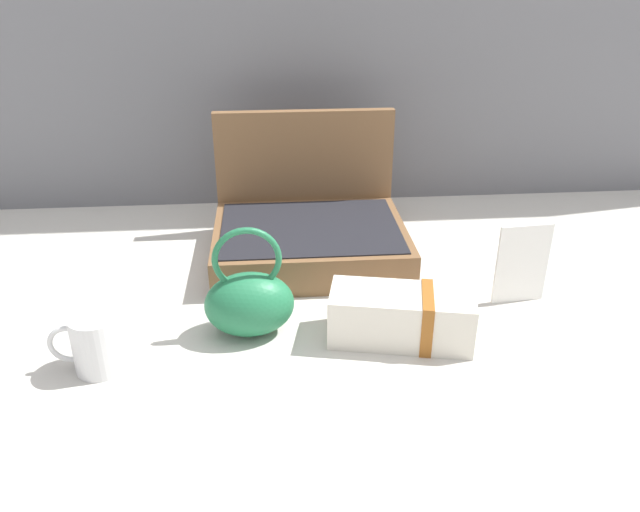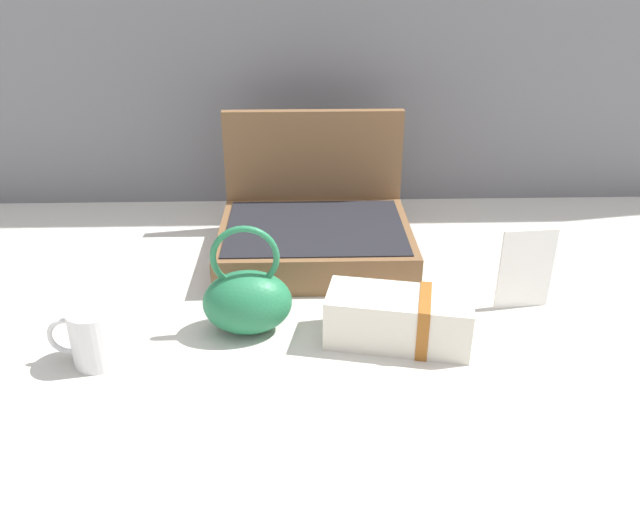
{
  "view_description": "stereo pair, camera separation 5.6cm",
  "coord_description": "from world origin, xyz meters",
  "px_view_note": "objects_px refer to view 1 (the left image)",
  "views": [
    {
      "loc": [
        -0.09,
        -1.06,
        0.63
      ],
      "look_at": [
        -0.0,
        -0.02,
        0.11
      ],
      "focal_mm": 35.36,
      "sensor_mm": 36.0,
      "label": 1
    },
    {
      "loc": [
        -0.03,
        -1.06,
        0.63
      ],
      "look_at": [
        -0.0,
        -0.02,
        0.11
      ],
      "focal_mm": 35.36,
      "sensor_mm": 36.0,
      "label": 2
    }
  ],
  "objects_px": {
    "cream_toiletry_bag": "(403,316)",
    "coffee_mug": "(96,343)",
    "open_suitcase": "(309,227)",
    "teal_pouch_handbag": "(249,301)",
    "info_card_left": "(522,264)"
  },
  "relations": [
    {
      "from": "teal_pouch_handbag",
      "to": "coffee_mug",
      "type": "distance_m",
      "value": 0.26
    },
    {
      "from": "cream_toiletry_bag",
      "to": "coffee_mug",
      "type": "height_order",
      "value": "coffee_mug"
    },
    {
      "from": "coffee_mug",
      "to": "open_suitcase",
      "type": "bearing_deg",
      "value": 47.21
    },
    {
      "from": "open_suitcase",
      "to": "teal_pouch_handbag",
      "type": "xyz_separation_m",
      "value": [
        -0.13,
        -0.32,
        0.0
      ]
    },
    {
      "from": "coffee_mug",
      "to": "info_card_left",
      "type": "relative_size",
      "value": 0.75
    },
    {
      "from": "teal_pouch_handbag",
      "to": "info_card_left",
      "type": "xyz_separation_m",
      "value": [
        0.52,
        0.07,
        0.02
      ]
    },
    {
      "from": "open_suitcase",
      "to": "info_card_left",
      "type": "bearing_deg",
      "value": -32.25
    },
    {
      "from": "coffee_mug",
      "to": "info_card_left",
      "type": "xyz_separation_m",
      "value": [
        0.77,
        0.16,
        0.03
      ]
    },
    {
      "from": "teal_pouch_handbag",
      "to": "coffee_mug",
      "type": "relative_size",
      "value": 1.7
    },
    {
      "from": "cream_toiletry_bag",
      "to": "info_card_left",
      "type": "distance_m",
      "value": 0.28
    },
    {
      "from": "teal_pouch_handbag",
      "to": "cream_toiletry_bag",
      "type": "bearing_deg",
      "value": -8.89
    },
    {
      "from": "cream_toiletry_bag",
      "to": "coffee_mug",
      "type": "relative_size",
      "value": 2.17
    },
    {
      "from": "open_suitcase",
      "to": "cream_toiletry_bag",
      "type": "distance_m",
      "value": 0.39
    },
    {
      "from": "open_suitcase",
      "to": "teal_pouch_handbag",
      "type": "relative_size",
      "value": 2.0
    },
    {
      "from": "info_card_left",
      "to": "cream_toiletry_bag",
      "type": "bearing_deg",
      "value": -160.99
    }
  ]
}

